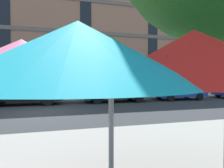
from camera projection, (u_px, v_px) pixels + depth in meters
The scene contains 9 objects.
ground_plane at pixel (43, 113), 10.66m from camera, with size 120.00×120.00×0.00m, color #2D3033.
sidewalk_far at pixel (47, 99), 17.19m from camera, with size 56.00×3.60×0.12m, color #B2ADA3.
apartment_building at pixel (48, 28), 24.85m from camera, with size 44.23×12.08×16.00m.
pickup_black at pixel (20, 90), 13.74m from camera, with size 5.10×2.12×2.20m.
pickup_green at pixel (118, 89), 15.68m from camera, with size 5.10×2.12×2.20m.
sedan_blue at pixel (178, 89), 17.18m from camera, with size 4.40×1.98×1.78m.
street_tree_middle at pixel (75, 69), 17.62m from camera, with size 2.25×2.56×3.82m.
street_tree_right at pixel (168, 65), 19.99m from camera, with size 1.89×1.82×4.13m.
patio_umbrella at pixel (111, 63), 2.30m from camera, with size 3.52×3.27×2.28m.
Camera 1 is at (0.56, -11.22, 1.80)m, focal length 32.52 mm.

